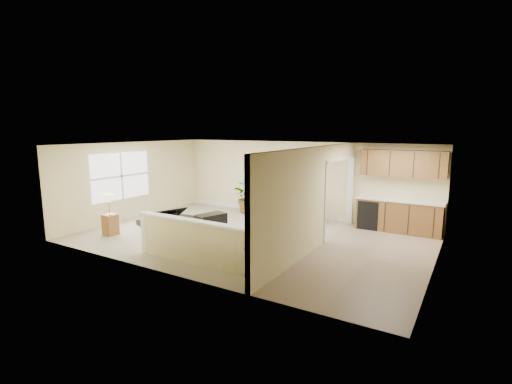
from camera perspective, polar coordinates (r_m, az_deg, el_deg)
The scene contains 20 objects.
floor at distance 10.11m, azimuth -0.84°, elevation -7.06°, with size 9.00×9.00×0.00m, color #BBAC91.
back_wall at distance 12.44m, azimuth 6.45°, elevation 1.94°, with size 9.00×0.04×2.50m, color beige.
front_wall at distance 7.49m, azimuth -13.08°, elevation -3.40°, with size 9.00×0.04×2.50m, color beige.
left_wall at distance 12.76m, azimuth -18.31°, elevation 1.70°, with size 0.04×6.00×2.50m, color beige.
right_wall at distance 8.41m, azimuth 26.21°, elevation -2.73°, with size 0.04×6.00×2.50m, color beige.
ceiling at distance 9.69m, azimuth -0.88°, elevation 7.24°, with size 9.00×6.00×0.04m, color silver.
kitchen_vinyl at distance 8.94m, azimuth 16.84°, elevation -9.74°, with size 2.70×6.00×0.01m, color #9C856A.
interior_partition at distance 9.25m, azimuth 9.49°, elevation -1.00°, with size 0.18×5.99×2.50m.
pony_half_wall at distance 8.13m, azimuth -9.05°, elevation -7.56°, with size 3.42×0.22×1.00m.
left_window at distance 12.40m, azimuth -20.05°, elevation 2.32°, with size 0.05×2.15×1.45m, color white.
wall_art_left at distance 12.78m, azimuth 2.56°, elevation 4.46°, with size 0.48×0.04×0.58m.
wall_mirror at distance 12.23m, azimuth 7.73°, elevation 4.38°, with size 0.55×0.04×0.55m.
kitchen_cabinets at distance 11.31m, azimuth 20.70°, elevation -1.36°, with size 2.36×0.65×2.33m.
piano at distance 11.68m, azimuth -13.89°, elevation -2.36°, with size 1.88×1.86×1.28m.
piano_bench at distance 10.51m, azimuth -6.95°, elevation -4.87°, with size 0.43×0.85×0.57m, color black.
loveseat at distance 12.24m, azimuth 4.87°, elevation -2.44°, with size 1.93×1.47×0.92m.
accent_table at distance 12.39m, azimuth 2.85°, elevation -1.78°, with size 0.49×0.49×0.71m.
palm_plant at distance 12.92m, azimuth -1.14°, elevation -0.83°, with size 1.22×1.12×1.13m.
small_plant at distance 11.74m, azimuth 10.08°, elevation -3.72°, with size 0.35×0.35×0.52m.
lamp_stand at distance 11.05m, azimuth -21.55°, elevation -3.69°, with size 0.35×0.35×1.15m.
Camera 1 is at (5.11, -8.22, 2.91)m, focal length 26.00 mm.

